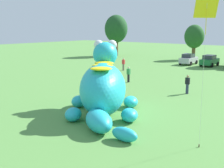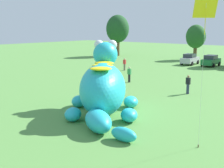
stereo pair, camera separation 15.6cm
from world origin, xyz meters
The scene contains 10 objects.
ground_plane centered at (0.00, 0.00, 0.00)m, with size 160.00×160.00×0.00m, color #568E42.
giant_inflatable_creature centered at (-0.25, -0.82, 1.83)m, with size 8.62×7.81×5.00m.
car_silver centered at (-7.83, 28.92, 0.86)m, with size 2.15×4.21×1.72m.
car_green centered at (-4.41, 28.94, 0.86)m, with size 2.02×4.14×1.72m.
tree_far_left centered at (-25.89, 33.08, 5.43)m, with size 4.68×4.68×8.31m.
tree_left centered at (-10.40, 36.42, 4.13)m, with size 3.56×3.56×6.32m.
spectator_near_inflatable centered at (1.48, 8.86, 0.85)m, with size 0.38×0.26×1.71m.
spectator_mid_field centered at (-11.92, 17.04, 0.85)m, with size 0.38×0.26×1.71m.
spectator_by_cars centered at (-6.04, 10.16, 0.85)m, with size 0.38×0.26×1.71m.
tethered_flying_kite centered at (7.46, -2.32, 7.04)m, with size 1.13×1.13×7.88m.
Camera 2 is at (13.34, -16.34, 6.06)m, focal length 48.84 mm.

